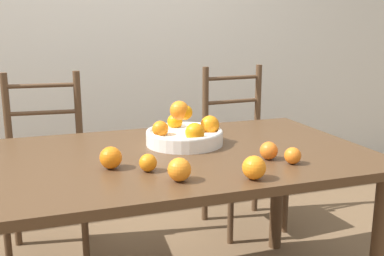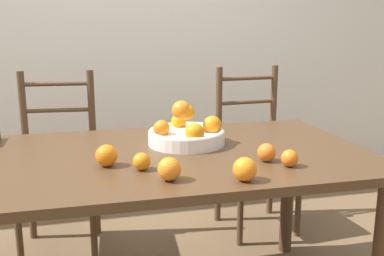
% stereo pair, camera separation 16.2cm
% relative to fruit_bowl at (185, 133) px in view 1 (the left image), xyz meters
% --- Properties ---
extents(wall_back, '(8.00, 0.06, 2.60)m').
position_rel_fruit_bowl_xyz_m(wall_back, '(-0.17, 1.38, 0.51)').
color(wall_back, silver).
rests_on(wall_back, ground_plane).
extents(dining_table, '(1.77, 0.97, 0.74)m').
position_rel_fruit_bowl_xyz_m(dining_table, '(-0.17, -0.12, -0.14)').
color(dining_table, '#4C331E').
rests_on(dining_table, ground_plane).
extents(fruit_bowl, '(0.34, 0.34, 0.19)m').
position_rel_fruit_bowl_xyz_m(fruit_bowl, '(0.00, 0.00, 0.00)').
color(fruit_bowl, white).
rests_on(fruit_bowl, dining_table).
extents(orange_loose_0, '(0.08, 0.08, 0.08)m').
position_rel_fruit_bowl_xyz_m(orange_loose_0, '(-0.17, -0.45, -0.01)').
color(orange_loose_0, orange).
rests_on(orange_loose_0, dining_table).
extents(orange_loose_1, '(0.06, 0.06, 0.06)m').
position_rel_fruit_bowl_xyz_m(orange_loose_1, '(0.29, -0.40, -0.02)').
color(orange_loose_1, orange).
rests_on(orange_loose_1, dining_table).
extents(orange_loose_2, '(0.08, 0.08, 0.08)m').
position_rel_fruit_bowl_xyz_m(orange_loose_2, '(0.08, -0.51, -0.01)').
color(orange_loose_2, orange).
rests_on(orange_loose_2, dining_table).
extents(orange_loose_3, '(0.07, 0.07, 0.07)m').
position_rel_fruit_bowl_xyz_m(orange_loose_3, '(0.24, -0.32, -0.02)').
color(orange_loose_3, orange).
rests_on(orange_loose_3, dining_table).
extents(orange_loose_4, '(0.06, 0.06, 0.06)m').
position_rel_fruit_bowl_xyz_m(orange_loose_4, '(-0.24, -0.31, -0.02)').
color(orange_loose_4, orange).
rests_on(orange_loose_4, dining_table).
extents(orange_loose_5, '(0.08, 0.08, 0.08)m').
position_rel_fruit_bowl_xyz_m(orange_loose_5, '(-0.36, -0.24, -0.01)').
color(orange_loose_5, orange).
rests_on(orange_loose_5, dining_table).
extents(chair_left, '(0.45, 0.43, 1.01)m').
position_rel_fruit_bowl_xyz_m(chair_left, '(-0.59, 0.65, -0.32)').
color(chair_left, '#513823').
rests_on(chair_left, ground_plane).
extents(chair_right, '(0.45, 0.43, 1.01)m').
position_rel_fruit_bowl_xyz_m(chair_right, '(0.59, 0.65, -0.32)').
color(chair_right, '#513823').
rests_on(chair_right, ground_plane).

